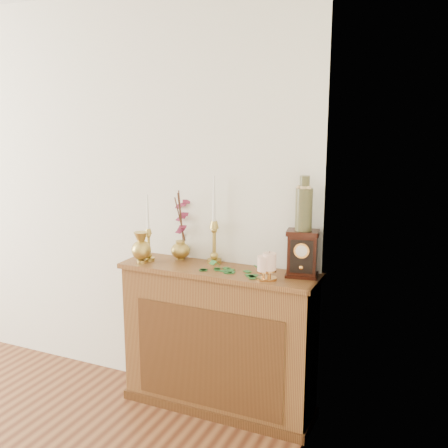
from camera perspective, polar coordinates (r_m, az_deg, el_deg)
The scene contains 10 objects.
console_shelf at distance 3.36m, azimuth -0.66°, elevation -12.94°, with size 1.24×0.34×0.93m.
candlestick_left at distance 3.36m, azimuth -8.21°, elevation -1.65°, with size 0.07×0.07×0.42m.
candlestick_center at distance 3.26m, azimuth -1.08°, elevation -1.20°, with size 0.09×0.09×0.55m.
bud_vase at distance 3.31m, azimuth -8.99°, elevation -2.58°, with size 0.12×0.12×0.20m.
ginger_jar at distance 3.38m, azimuth -4.57°, elevation -0.35°, with size 0.19×0.20×0.46m.
pillar_candle_left at distance 2.96m, azimuth 4.31°, elevation -4.65°, with size 0.08×0.08×0.15m.
pillar_candle_right at distance 2.96m, azimuth 4.96°, elevation -4.47°, with size 0.09×0.09×0.17m.
ivy_garland at distance 3.10m, azimuth 1.11°, elevation -5.15°, with size 0.41×0.18×0.07m.
mantel_clock at distance 3.03m, azimuth 8.53°, elevation -3.25°, with size 0.20×0.16×0.27m.
ceramic_vase at distance 2.97m, azimuth 8.70°, elevation 1.94°, with size 0.10×0.10×0.31m.
Camera 1 is at (2.69, -0.67, 1.85)m, focal length 42.00 mm.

